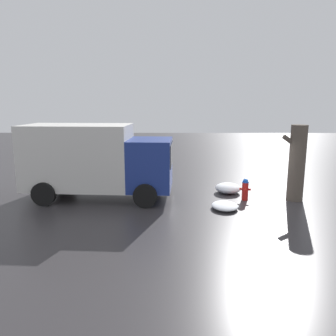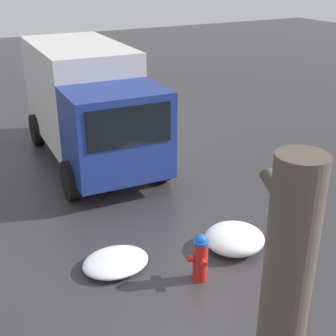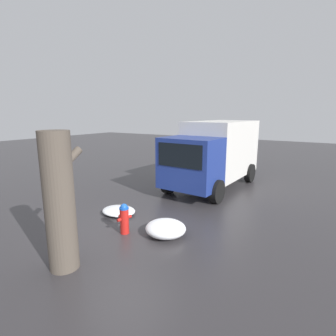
% 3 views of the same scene
% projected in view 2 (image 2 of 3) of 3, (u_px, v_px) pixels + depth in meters
% --- Properties ---
extents(ground_plane, '(60.00, 60.00, 0.00)m').
position_uv_depth(ground_plane, '(200.00, 279.00, 7.95)').
color(ground_plane, '#333033').
extents(fire_hydrant, '(0.46, 0.36, 0.87)m').
position_uv_depth(fire_hydrant, '(200.00, 257.00, 7.77)').
color(fire_hydrant, red).
rests_on(fire_hydrant, ground_plane).
extents(tree_trunk, '(0.96, 0.63, 2.99)m').
position_uv_depth(tree_trunk, '(289.00, 266.00, 5.75)').
color(tree_trunk, brown).
rests_on(tree_trunk, ground_plane).
extents(delivery_truck, '(5.90, 2.72, 2.98)m').
position_uv_depth(delivery_truck, '(88.00, 101.00, 12.20)').
color(delivery_truck, navy).
rests_on(delivery_truck, ground_plane).
extents(snow_pile_by_hydrant, '(1.09, 1.13, 0.42)m').
position_uv_depth(snow_pile_by_hydrant, '(234.00, 238.00, 8.72)').
color(snow_pile_by_hydrant, white).
rests_on(snow_pile_by_hydrant, ground_plane).
extents(snow_pile_curbside, '(0.97, 1.18, 0.23)m').
position_uv_depth(snow_pile_curbside, '(116.00, 262.00, 8.20)').
color(snow_pile_curbside, white).
rests_on(snow_pile_curbside, ground_plane).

